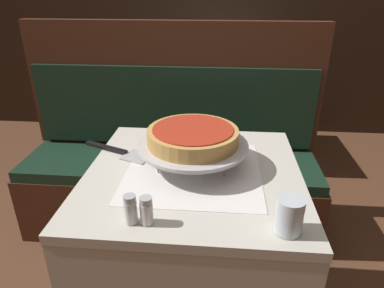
{
  "coord_description": "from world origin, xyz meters",
  "views": [
    {
      "loc": [
        0.08,
        -0.98,
        1.32
      ],
      "look_at": [
        -0.01,
        0.01,
        0.85
      ],
      "focal_mm": 32.0,
      "sensor_mm": 36.0,
      "label": 1
    }
  ],
  "objects_px": {
    "water_glass_near": "(289,215)",
    "pepper_shaker": "(146,211)",
    "booth_bench": "(171,172)",
    "salt_shaker": "(131,209)",
    "deep_dish_pizza": "(193,136)",
    "pizza_pan_stand": "(193,146)",
    "pizza_server": "(119,151)",
    "condiment_caddy": "(234,60)",
    "dining_table_front": "(193,199)",
    "dining_table_rear": "(218,79)"
  },
  "relations": [
    {
      "from": "dining_table_front",
      "to": "pepper_shaker",
      "type": "xyz_separation_m",
      "value": [
        -0.1,
        -0.28,
        0.15
      ]
    },
    {
      "from": "dining_table_front",
      "to": "dining_table_rear",
      "type": "distance_m",
      "value": 1.68
    },
    {
      "from": "dining_table_rear",
      "to": "pizza_server",
      "type": "relative_size",
      "value": 2.82
    },
    {
      "from": "booth_bench",
      "to": "salt_shaker",
      "type": "relative_size",
      "value": 20.46
    },
    {
      "from": "pizza_server",
      "to": "pepper_shaker",
      "type": "relative_size",
      "value": 3.68
    },
    {
      "from": "pizza_pan_stand",
      "to": "dining_table_front",
      "type": "bearing_deg",
      "value": -82.1
    },
    {
      "from": "dining_table_front",
      "to": "pizza_pan_stand",
      "type": "relative_size",
      "value": 2.05
    },
    {
      "from": "pizza_server",
      "to": "condiment_caddy",
      "type": "height_order",
      "value": "condiment_caddy"
    },
    {
      "from": "dining_table_front",
      "to": "pepper_shaker",
      "type": "relative_size",
      "value": 9.85
    },
    {
      "from": "pepper_shaker",
      "to": "dining_table_front",
      "type": "bearing_deg",
      "value": 71.01
    },
    {
      "from": "pepper_shaker",
      "to": "condiment_caddy",
      "type": "height_order",
      "value": "condiment_caddy"
    },
    {
      "from": "pizza_pan_stand",
      "to": "water_glass_near",
      "type": "xyz_separation_m",
      "value": [
        0.26,
        -0.32,
        -0.02
      ]
    },
    {
      "from": "water_glass_near",
      "to": "pizza_server",
      "type": "bearing_deg",
      "value": 144.08
    },
    {
      "from": "booth_bench",
      "to": "water_glass_near",
      "type": "relative_size",
      "value": 17.4
    },
    {
      "from": "dining_table_rear",
      "to": "water_glass_near",
      "type": "relative_size",
      "value": 8.46
    },
    {
      "from": "salt_shaker",
      "to": "condiment_caddy",
      "type": "height_order",
      "value": "condiment_caddy"
    },
    {
      "from": "water_glass_near",
      "to": "pepper_shaker",
      "type": "xyz_separation_m",
      "value": [
        -0.36,
        0.0,
        -0.01
      ]
    },
    {
      "from": "water_glass_near",
      "to": "booth_bench",
      "type": "bearing_deg",
      "value": 114.22
    },
    {
      "from": "pizza_pan_stand",
      "to": "deep_dish_pizza",
      "type": "height_order",
      "value": "deep_dish_pizza"
    },
    {
      "from": "water_glass_near",
      "to": "pepper_shaker",
      "type": "height_order",
      "value": "water_glass_near"
    },
    {
      "from": "salt_shaker",
      "to": "condiment_caddy",
      "type": "xyz_separation_m",
      "value": [
        0.31,
        1.98,
        -0.01
      ]
    },
    {
      "from": "pizza_server",
      "to": "pepper_shaker",
      "type": "xyz_separation_m",
      "value": [
        0.19,
        -0.39,
        0.03
      ]
    },
    {
      "from": "dining_table_rear",
      "to": "pepper_shaker",
      "type": "height_order",
      "value": "pepper_shaker"
    },
    {
      "from": "dining_table_rear",
      "to": "pepper_shaker",
      "type": "xyz_separation_m",
      "value": [
        -0.15,
        -1.95,
        0.16
      ]
    },
    {
      "from": "dining_table_front",
      "to": "water_glass_near",
      "type": "relative_size",
      "value": 8.05
    },
    {
      "from": "dining_table_front",
      "to": "pizza_server",
      "type": "xyz_separation_m",
      "value": [
        -0.28,
        0.11,
        0.12
      ]
    },
    {
      "from": "condiment_caddy",
      "to": "deep_dish_pizza",
      "type": "bearing_deg",
      "value": -96.09
    },
    {
      "from": "deep_dish_pizza",
      "to": "pepper_shaker",
      "type": "xyz_separation_m",
      "value": [
        -0.09,
        -0.32,
        -0.07
      ]
    },
    {
      "from": "salt_shaker",
      "to": "pizza_server",
      "type": "bearing_deg",
      "value": 110.35
    },
    {
      "from": "pizza_pan_stand",
      "to": "water_glass_near",
      "type": "distance_m",
      "value": 0.42
    },
    {
      "from": "salt_shaker",
      "to": "pizza_pan_stand",
      "type": "bearing_deg",
      "value": 67.59
    },
    {
      "from": "dining_table_front",
      "to": "condiment_caddy",
      "type": "xyz_separation_m",
      "value": [
        0.17,
        1.7,
        0.14
      ]
    },
    {
      "from": "dining_table_front",
      "to": "condiment_caddy",
      "type": "distance_m",
      "value": 1.71
    },
    {
      "from": "pizza_pan_stand",
      "to": "pepper_shaker",
      "type": "distance_m",
      "value": 0.33
    },
    {
      "from": "dining_table_rear",
      "to": "deep_dish_pizza",
      "type": "relative_size",
      "value": 2.64
    },
    {
      "from": "dining_table_front",
      "to": "condiment_caddy",
      "type": "height_order",
      "value": "condiment_caddy"
    },
    {
      "from": "deep_dish_pizza",
      "to": "pizza_server",
      "type": "bearing_deg",
      "value": 165.57
    },
    {
      "from": "dining_table_rear",
      "to": "pepper_shaker",
      "type": "bearing_deg",
      "value": -94.48
    },
    {
      "from": "booth_bench",
      "to": "condiment_caddy",
      "type": "relative_size",
      "value": 11.28
    },
    {
      "from": "dining_table_rear",
      "to": "deep_dish_pizza",
      "type": "bearing_deg",
      "value": -92.18
    },
    {
      "from": "deep_dish_pizza",
      "to": "water_glass_near",
      "type": "bearing_deg",
      "value": -50.51
    },
    {
      "from": "pizza_pan_stand",
      "to": "pizza_server",
      "type": "bearing_deg",
      "value": 165.57
    },
    {
      "from": "pizza_pan_stand",
      "to": "deep_dish_pizza",
      "type": "distance_m",
      "value": 0.04
    },
    {
      "from": "salt_shaker",
      "to": "pepper_shaker",
      "type": "distance_m",
      "value": 0.04
    },
    {
      "from": "deep_dish_pizza",
      "to": "pizza_pan_stand",
      "type": "bearing_deg",
      "value": 94.76
    },
    {
      "from": "deep_dish_pizza",
      "to": "condiment_caddy",
      "type": "xyz_separation_m",
      "value": [
        0.18,
        1.66,
        -0.08
      ]
    },
    {
      "from": "dining_table_rear",
      "to": "salt_shaker",
      "type": "bearing_deg",
      "value": -95.68
    },
    {
      "from": "deep_dish_pizza",
      "to": "condiment_caddy",
      "type": "relative_size",
      "value": 2.08
    },
    {
      "from": "booth_bench",
      "to": "pepper_shaker",
      "type": "bearing_deg",
      "value": -84.81
    },
    {
      "from": "water_glass_near",
      "to": "pepper_shaker",
      "type": "bearing_deg",
      "value": 179.83
    }
  ]
}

